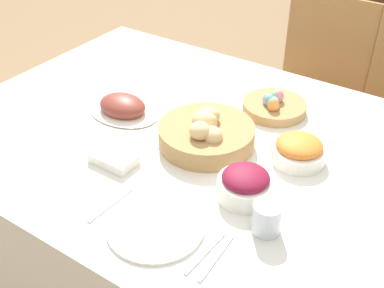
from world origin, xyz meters
The scene contains 13 objects.
dining_table centered at (0.00, 0.00, 0.38)m, with size 1.75×1.19×0.77m.
chair_far_center centered at (0.02, 0.91, 0.52)m, with size 0.43×0.43×0.97m.
bread_basket centered at (0.01, -0.02, 0.81)m, with size 0.31×0.31×0.11m.
egg_basket centered at (0.10, 0.28, 0.79)m, with size 0.22×0.22×0.08m.
ham_platter centered at (-0.34, -0.02, 0.79)m, with size 0.27×0.19×0.07m.
beet_salad_bowl centered at (0.23, -0.17, 0.81)m, with size 0.15×0.15×0.09m.
carrot_bowl centered at (0.29, 0.07, 0.80)m, with size 0.17×0.17×0.08m.
dinner_plate centered at (0.10, -0.40, 0.77)m, with size 0.25×0.25×0.01m.
fork centered at (-0.05, -0.40, 0.77)m, with size 0.02×0.17×0.00m.
knife centered at (0.25, -0.40, 0.77)m, with size 0.02×0.17×0.00m.
spoon centered at (0.28, -0.40, 0.77)m, with size 0.02×0.17×0.00m.
drinking_cup centered at (0.34, -0.25, 0.81)m, with size 0.08×0.08×0.08m.
butter_dish centered at (-0.17, -0.26, 0.78)m, with size 0.14×0.09×0.03m.
Camera 1 is at (0.67, -1.09, 1.65)m, focal length 45.00 mm.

